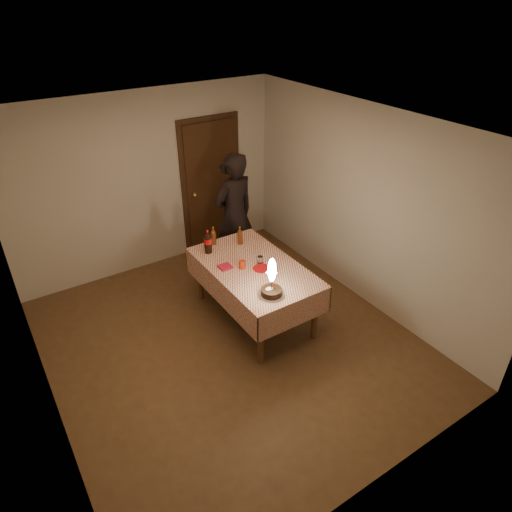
# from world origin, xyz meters

# --- Properties ---
(ground) EXTENTS (4.00, 4.50, 0.01)m
(ground) POSITION_xyz_m (0.00, 0.00, 0.00)
(ground) COLOR brown
(ground) RESTS_ON ground
(room_shell) EXTENTS (4.04, 4.54, 2.62)m
(room_shell) POSITION_xyz_m (0.03, 0.08, 1.65)
(room_shell) COLOR beige
(room_shell) RESTS_ON ground
(dining_table) EXTENTS (1.02, 1.72, 0.78)m
(dining_table) POSITION_xyz_m (0.52, 0.27, 0.67)
(dining_table) COLOR brown
(dining_table) RESTS_ON ground
(birthday_cake) EXTENTS (0.30, 0.30, 0.47)m
(birthday_cake) POSITION_xyz_m (0.36, -0.34, 0.91)
(birthday_cake) COLOR white
(birthday_cake) RESTS_ON dining_table
(red_plate) EXTENTS (0.22, 0.22, 0.01)m
(red_plate) POSITION_xyz_m (0.57, 0.17, 0.78)
(red_plate) COLOR #BB0C11
(red_plate) RESTS_ON dining_table
(red_cup) EXTENTS (0.08, 0.08, 0.10)m
(red_cup) POSITION_xyz_m (0.37, 0.31, 0.83)
(red_cup) COLOR #B9260C
(red_cup) RESTS_ON dining_table
(clear_cup) EXTENTS (0.07, 0.07, 0.09)m
(clear_cup) POSITION_xyz_m (0.63, 0.29, 0.82)
(clear_cup) COLOR white
(clear_cup) RESTS_ON dining_table
(napkin_stack) EXTENTS (0.15, 0.15, 0.02)m
(napkin_stack) POSITION_xyz_m (0.21, 0.43, 0.79)
(napkin_stack) COLOR #A9132A
(napkin_stack) RESTS_ON dining_table
(cola_bottle) EXTENTS (0.10, 0.10, 0.32)m
(cola_bottle) POSITION_xyz_m (0.21, 0.87, 0.93)
(cola_bottle) COLOR black
(cola_bottle) RESTS_ON dining_table
(amber_bottle_left) EXTENTS (0.06, 0.06, 0.26)m
(amber_bottle_left) POSITION_xyz_m (0.37, 1.02, 0.90)
(amber_bottle_left) COLOR #5A280F
(amber_bottle_left) RESTS_ON dining_table
(amber_bottle_right) EXTENTS (0.06, 0.06, 0.26)m
(amber_bottle_right) POSITION_xyz_m (0.67, 0.84, 0.90)
(amber_bottle_right) COLOR #5A280F
(amber_bottle_right) RESTS_ON dining_table
(photographer) EXTENTS (0.72, 0.53, 1.83)m
(photographer) POSITION_xyz_m (0.92, 1.40, 0.92)
(photographer) COLOR black
(photographer) RESTS_ON ground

